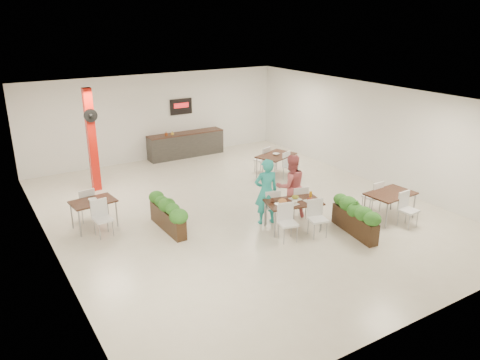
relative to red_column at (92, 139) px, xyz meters
name	(u,v)px	position (x,y,z in m)	size (l,w,h in m)	color
ground	(240,210)	(3.00, -3.79, -1.64)	(12.00, 12.00, 0.00)	beige
room_shell	(240,142)	(3.00, -3.79, 0.36)	(10.10, 12.10, 3.22)	white
red_column	(92,139)	(0.00, 0.00, 0.00)	(0.40, 0.41, 3.20)	red
service_counter	(186,144)	(4.00, 1.86, -1.15)	(3.00, 0.64, 2.20)	#2A2826
main_table	(293,206)	(3.52, -5.52, -1.01)	(1.57, 1.86, 0.92)	black
diner_man	(266,192)	(3.13, -4.86, -0.76)	(0.65, 0.42, 1.77)	teal
diner_woman	(291,186)	(3.93, -4.86, -0.76)	(0.86, 0.67, 1.76)	#D35D63
planter_left	(167,212)	(0.75, -3.89, -1.15)	(0.43, 1.74, 0.90)	black
planter_right	(355,216)	(4.67, -6.56, -1.16)	(0.61, 1.71, 0.89)	black
side_table_a	(93,205)	(-0.81, -2.79, -1.02)	(1.15, 1.65, 0.92)	black
side_table_b	(276,158)	(5.60, -1.89, -1.01)	(1.51, 1.67, 0.92)	black
side_table_c	(390,197)	(6.11, -6.40, -1.01)	(1.32, 1.64, 0.92)	black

